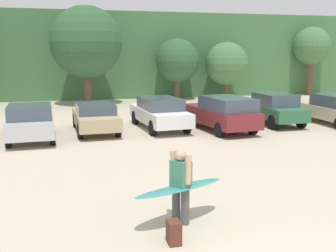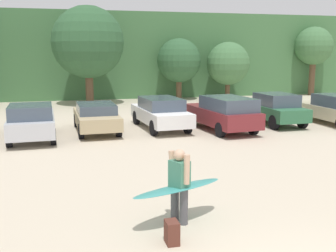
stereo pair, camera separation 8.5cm
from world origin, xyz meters
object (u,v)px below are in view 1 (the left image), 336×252
object	(u,v)px
parked_car_silver	(31,121)
surfboard_teal	(180,188)
parked_car_tan	(95,116)
parked_car_forest_green	(274,108)
parked_car_champagne	(336,109)
parked_car_white	(160,112)
parked_car_maroon	(222,113)
person_adult	(181,181)
backpack_dropped	(174,232)

from	to	relation	value
parked_car_silver	surfboard_teal	xyz separation A→B (m)	(3.66, -9.71, -0.03)
parked_car_tan	parked_car_forest_green	size ratio (longest dim) A/B	1.14
parked_car_silver	parked_car_champagne	distance (m)	14.81
parked_car_white	parked_car_maroon	world-z (taller)	parked_car_maroon
person_adult	surfboard_teal	xyz separation A→B (m)	(-0.02, 0.02, -0.15)
parked_car_maroon	surfboard_teal	distance (m)	10.77
parked_car_silver	parked_car_maroon	size ratio (longest dim) A/B	0.95
parked_car_forest_green	surfboard_teal	distance (m)	13.25
parked_car_silver	parked_car_tan	xyz separation A→B (m)	(2.74, 1.12, -0.08)
parked_car_silver	parked_car_white	world-z (taller)	parked_car_silver
parked_car_white	parked_car_champagne	bearing A→B (deg)	-100.82
parked_car_white	parked_car_champagne	distance (m)	9.07
parked_car_tan	backpack_dropped	size ratio (longest dim) A/B	10.08
parked_car_forest_green	person_adult	xyz separation A→B (m)	(-8.00, -10.57, 0.08)
parked_car_tan	parked_car_champagne	size ratio (longest dim) A/B	0.95
parked_car_white	parked_car_maroon	distance (m)	2.97
parked_car_champagne	backpack_dropped	distance (m)	15.82
surfboard_teal	parked_car_champagne	bearing A→B (deg)	-160.89
person_adult	parked_car_silver	bearing A→B (deg)	-97.00
surfboard_teal	parked_car_maroon	bearing A→B (deg)	-139.04
parked_car_white	backpack_dropped	bearing A→B (deg)	163.44
parked_car_forest_green	parked_car_silver	bearing A→B (deg)	92.72
surfboard_teal	parked_car_forest_green	bearing A→B (deg)	-149.58
parked_car_champagne	person_adult	bearing A→B (deg)	130.80
backpack_dropped	parked_car_maroon	bearing A→B (deg)	63.71
surfboard_teal	person_adult	bearing A→B (deg)	111.51
parked_car_maroon	parked_car_champagne	distance (m)	6.32
parked_car_forest_green	person_adult	size ratio (longest dim) A/B	2.46
parked_car_white	parked_car_forest_green	world-z (taller)	parked_car_forest_green
parked_car_silver	parked_car_tan	world-z (taller)	parked_car_silver
parked_car_tan	parked_car_champagne	world-z (taller)	parked_car_champagne
parked_car_champagne	surfboard_teal	bearing A→B (deg)	130.70
parked_car_white	person_adult	distance (m)	11.08
parked_car_silver	person_adult	distance (m)	10.41
parked_car_forest_green	parked_car_champagne	xyz separation A→B (m)	(3.14, -0.70, -0.04)
parked_car_maroon	parked_car_tan	bearing A→B (deg)	71.57
backpack_dropped	parked_car_champagne	bearing A→B (deg)	43.13
parked_car_tan	parked_car_forest_green	distance (m)	8.94
backpack_dropped	parked_car_silver	bearing A→B (deg)	107.06
surfboard_teal	backpack_dropped	bearing A→B (deg)	45.48
backpack_dropped	parked_car_forest_green	bearing A→B (deg)	53.86
parked_car_tan	person_adult	bearing A→B (deg)	-177.05
parked_car_maroon	parked_car_silver	bearing A→B (deg)	82.84
parked_car_silver	parked_car_maroon	bearing A→B (deg)	-93.03
parked_car_tan	parked_car_maroon	size ratio (longest dim) A/B	0.95
parked_car_tan	parked_car_white	bearing A→B (deg)	-91.61
person_adult	surfboard_teal	world-z (taller)	person_adult
parked_car_maroon	backpack_dropped	world-z (taller)	parked_car_maroon
parked_car_maroon	parked_car_champagne	size ratio (longest dim) A/B	1.00
parked_car_silver	parked_car_champagne	world-z (taller)	parked_car_silver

